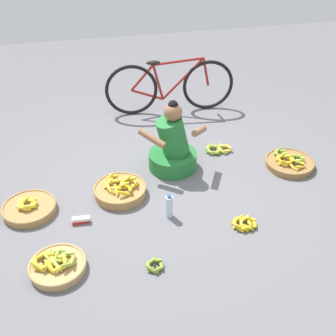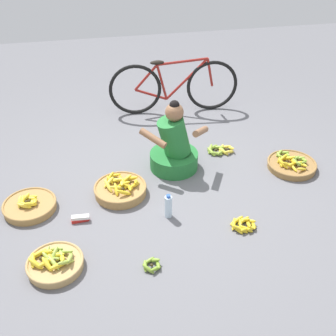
% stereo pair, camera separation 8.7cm
% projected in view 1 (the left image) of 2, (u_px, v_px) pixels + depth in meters
% --- Properties ---
extents(ground_plane, '(10.00, 10.00, 0.00)m').
position_uv_depth(ground_plane, '(164.00, 185.00, 4.30)').
color(ground_plane, slate).
extents(vendor_woman_front, '(0.76, 0.52, 0.80)m').
position_uv_depth(vendor_woman_front, '(173.00, 147.00, 4.42)').
color(vendor_woman_front, '#237233').
rests_on(vendor_woman_front, ground).
extents(bicycle_leaning, '(1.70, 0.16, 0.73)m').
position_uv_depth(bicycle_leaning, '(170.00, 87.00, 5.46)').
color(bicycle_leaning, black).
rests_on(bicycle_leaning, ground).
extents(banana_basket_back_right, '(0.53, 0.53, 0.15)m').
position_uv_depth(banana_basket_back_right, '(289.00, 162.00, 4.56)').
color(banana_basket_back_right, olive).
rests_on(banana_basket_back_right, ground).
extents(banana_basket_near_bicycle, '(0.46, 0.46, 0.15)m').
position_uv_depth(banana_basket_near_bicycle, '(57.00, 265.00, 3.34)').
color(banana_basket_near_bicycle, tan).
rests_on(banana_basket_near_bicycle, ground).
extents(banana_basket_back_center, '(0.51, 0.51, 0.15)m').
position_uv_depth(banana_basket_back_center, '(29.00, 208.00, 3.93)').
color(banana_basket_back_center, '#A87F47').
rests_on(banana_basket_back_center, ground).
extents(banana_basket_near_vendor, '(0.53, 0.53, 0.18)m').
position_uv_depth(banana_basket_near_vendor, '(120.00, 190.00, 4.13)').
color(banana_basket_near_vendor, '#A87F47').
rests_on(banana_basket_near_vendor, ground).
extents(loose_bananas_front_right, '(0.33, 0.23, 0.09)m').
position_uv_depth(loose_bananas_front_right, '(217.00, 149.00, 4.81)').
color(loose_bananas_front_right, yellow).
rests_on(loose_bananas_front_right, ground).
extents(loose_bananas_mid_right, '(0.26, 0.22, 0.09)m').
position_uv_depth(loose_bananas_mid_right, '(244.00, 224.00, 3.77)').
color(loose_bananas_mid_right, gold).
rests_on(loose_bananas_mid_right, ground).
extents(loose_bananas_back_left, '(0.18, 0.18, 0.08)m').
position_uv_depth(loose_bananas_back_left, '(155.00, 265.00, 3.37)').
color(loose_bananas_back_left, olive).
rests_on(loose_bananas_back_left, ground).
extents(water_bottle, '(0.07, 0.07, 0.25)m').
position_uv_depth(water_bottle, '(169.00, 206.00, 3.84)').
color(water_bottle, silver).
rests_on(water_bottle, ground).
extents(packet_carton_stack, '(0.17, 0.06, 0.06)m').
position_uv_depth(packet_carton_stack, '(81.00, 220.00, 3.81)').
color(packet_carton_stack, red).
rests_on(packet_carton_stack, ground).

